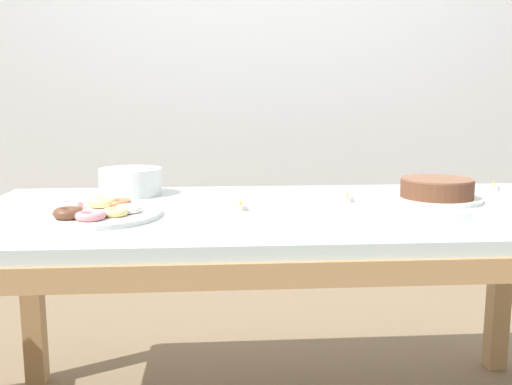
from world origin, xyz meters
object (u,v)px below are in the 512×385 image
(pastry_platter, at_px, (95,212))
(tealight_left_edge, at_px, (494,187))
(tealight_near_cakes, at_px, (347,198))
(cake_chocolate_round, at_px, (437,190))
(plate_stack, at_px, (131,182))
(tealight_centre, at_px, (240,207))

(pastry_platter, height_order, tealight_left_edge, pastry_platter)
(tealight_left_edge, bearing_deg, tealight_near_cakes, -161.57)
(cake_chocolate_round, xyz_separation_m, tealight_left_edge, (0.29, 0.20, -0.02))
(pastry_platter, bearing_deg, cake_chocolate_round, 9.73)
(tealight_near_cakes, bearing_deg, plate_stack, 165.34)
(pastry_platter, distance_m, plate_stack, 0.37)
(pastry_platter, relative_size, tealight_left_edge, 8.98)
(tealight_centre, bearing_deg, tealight_near_cakes, 18.96)
(tealight_left_edge, bearing_deg, plate_stack, -179.63)
(cake_chocolate_round, relative_size, tealight_near_cakes, 7.08)
(cake_chocolate_round, relative_size, pastry_platter, 0.79)
(pastry_platter, bearing_deg, tealight_centre, 9.47)
(tealight_centre, relative_size, tealight_near_cakes, 1.00)
(cake_chocolate_round, xyz_separation_m, plate_stack, (-0.99, 0.19, 0.01))
(pastry_platter, xyz_separation_m, plate_stack, (0.05, 0.37, 0.03))
(cake_chocolate_round, xyz_separation_m, tealight_centre, (-0.63, -0.11, -0.02))
(tealight_left_edge, bearing_deg, cake_chocolate_round, -145.34)
(tealight_near_cakes, bearing_deg, pastry_platter, -166.07)
(cake_chocolate_round, distance_m, tealight_centre, 0.64)
(cake_chocolate_round, distance_m, tealight_near_cakes, 0.29)
(plate_stack, bearing_deg, cake_chocolate_round, -10.97)
(tealight_centre, bearing_deg, pastry_platter, -170.53)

